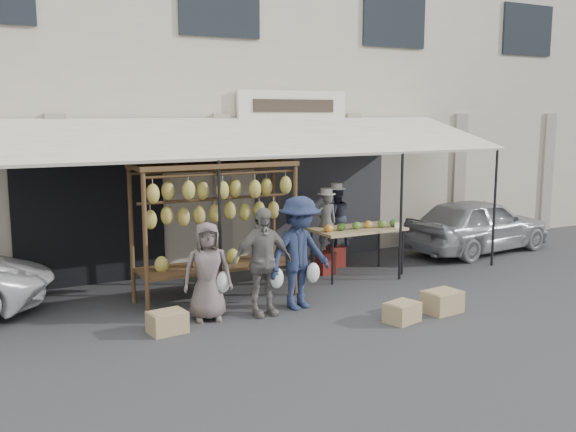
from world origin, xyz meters
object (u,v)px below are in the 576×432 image
Objects in this scene: crate_near_b at (442,302)px; produce_table at (358,230)px; crate_far at (167,322)px; customer_right at (299,253)px; vendor_right at (336,217)px; sedan at (478,225)px; customer_mid at (262,262)px; crate_near_a at (402,312)px; banana_rack at (216,205)px; vendor_left at (326,222)px; customer_left at (207,271)px.

produce_table is at bearing 86.82° from crate_near_b.
customer_right is at bearing 3.62° from crate_far.
vendor_right is at bearing 35.17° from customer_right.
sedan reaches higher than crate_far.
produce_table reaches higher than crate_far.
customer_mid reaches higher than crate_near_a.
banana_rack reaches higher than crate_far.
vendor_left is 3.33m from customer_left.
customer_right is 1.79m from crate_near_a.
crate_near_b is (-0.15, -3.28, -0.83)m from vendor_right.
customer_mid reaches higher than sedan.
crate_near_b is (1.82, -1.21, -0.71)m from customer_right.
banana_rack reaches higher than vendor_left.
sedan reaches higher than produce_table.
vendor_left is 0.69× the size of customer_mid.
vendor_right is 2.37× the size of crate_far.
crate_far is at bearing 97.98° from sedan.
customer_mid is at bearing -73.84° from banana_rack.
banana_rack is 2.19m from crate_far.
customer_mid reaches higher than crate_far.
crate_near_b reaches higher than crate_far.
sedan is (6.40, 0.76, -0.96)m from banana_rack.
vendor_left reaches higher than sedan.
banana_rack reaches higher than customer_right.
customer_right is (-1.50, -1.67, -0.11)m from vendor_left.
customer_right is 5.73m from sedan.
customer_left is at bearing 149.80° from crate_near_a.
crate_near_b is (-0.14, -2.48, -0.71)m from produce_table.
customer_left is 2.93× the size of crate_far.
customer_left is 1.47m from customer_right.
banana_rack reaches higher than crate_near_b.
sedan reaches higher than crate_near_a.
vendor_right is 2.46× the size of crate_near_a.
sedan is at bearing 6.77° from banana_rack.
crate_far is (-1.20, -1.16, -1.42)m from banana_rack.
sedan is (3.94, 0.11, -0.38)m from vendor_left.
banana_rack is 1.31m from customer_left.
sedan reaches higher than crate_near_b.
produce_table is 2.92m from customer_mid.
vendor_left is at bearing 96.44° from crate_near_b.
vendor_left is 2.25m from customer_right.
vendor_right is at bearing 78.95° from sedan.
vendor_right is at bearing -130.99° from vendor_left.
customer_mid is 3.30× the size of crate_far.
sedan is at bearing 34.63° from crate_near_a.
sedan is at bearing 17.08° from customer_mid.
crate_near_b is (2.78, -2.23, -1.40)m from banana_rack.
crate_near_a is 5.42m from sedan.
customer_mid is at bearing 47.14° from vendor_left.
banana_rack is 3.34m from crate_near_a.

